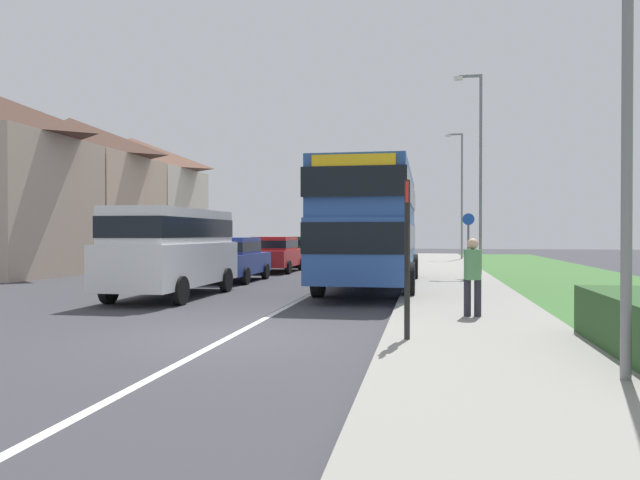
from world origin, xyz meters
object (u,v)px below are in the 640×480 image
object	(u,v)px
parked_car_red	(276,253)
parked_car_dark_green	(300,250)
double_decker_bus	(372,222)
bus_stop_sign	(407,248)
parked_car_blue	(233,257)
pedestrian_at_stop	(473,273)
street_lamp_far	(460,189)
cycle_route_sign	(468,243)
parked_van_white	(173,246)
street_lamp_mid	(478,162)

from	to	relation	value
parked_car_red	parked_car_dark_green	xyz separation A→B (m)	(-0.00, 5.28, -0.01)
double_decker_bus	bus_stop_sign	world-z (taller)	double_decker_bus
double_decker_bus	parked_car_red	distance (m)	9.04
parked_car_blue	parked_car_red	distance (m)	5.47
pedestrian_at_stop	street_lamp_far	distance (m)	27.72
parked_car_blue	bus_stop_sign	xyz separation A→B (m)	(6.69, -11.53, 0.65)
double_decker_bus	cycle_route_sign	bearing A→B (deg)	49.80
parked_car_red	bus_stop_sign	distance (m)	18.21
parked_car_red	cycle_route_sign	world-z (taller)	cycle_route_sign
parked_van_white	street_lamp_far	xyz separation A→B (m)	(9.07, 24.14, 3.26)
bus_stop_sign	cycle_route_sign	distance (m)	13.60
parked_van_white	parked_car_blue	xyz separation A→B (m)	(-0.07, 5.44, -0.54)
pedestrian_at_stop	cycle_route_sign	distance (m)	10.72
parked_car_dark_green	street_lamp_mid	bearing A→B (deg)	-36.39
parked_van_white	parked_car_red	bearing A→B (deg)	89.40
parked_car_dark_green	cycle_route_sign	bearing A→B (deg)	-46.56
parked_car_blue	parked_car_red	xyz separation A→B (m)	(0.19, 5.47, -0.00)
parked_car_blue	double_decker_bus	bearing A→B (deg)	-19.83
parked_car_blue	street_lamp_far	distance (m)	21.16
cycle_route_sign	street_lamp_far	distance (m)	17.08
bus_stop_sign	parked_car_red	bearing A→B (deg)	110.92
parked_van_white	cycle_route_sign	size ratio (longest dim) A/B	2.16
street_lamp_mid	pedestrian_at_stop	bearing A→B (deg)	-95.21
cycle_route_sign	street_lamp_far	xyz separation A→B (m)	(0.62, 16.75, 3.26)
pedestrian_at_stop	bus_stop_sign	bearing A→B (deg)	-113.28
parked_van_white	pedestrian_at_stop	xyz separation A→B (m)	(7.81, -3.30, -0.46)
double_decker_bus	bus_stop_sign	bearing A→B (deg)	-81.66
double_decker_bus	street_lamp_mid	distance (m)	7.63
parked_car_blue	bus_stop_sign	world-z (taller)	bus_stop_sign
double_decker_bus	street_lamp_far	xyz separation A→B (m)	(3.87, 20.60, 2.55)
cycle_route_sign	parked_car_blue	bearing A→B (deg)	-167.16
parked_car_blue	cycle_route_sign	distance (m)	8.76
bus_stop_sign	street_lamp_mid	bearing A→B (deg)	81.40
double_decker_bus	parked_van_white	world-z (taller)	double_decker_bus
pedestrian_at_stop	bus_stop_sign	xyz separation A→B (m)	(-1.20, -2.78, 0.56)
parked_car_blue	parked_car_dark_green	bearing A→B (deg)	89.02
parked_car_red	street_lamp_far	bearing A→B (deg)	55.89
cycle_route_sign	street_lamp_mid	xyz separation A→B (m)	(0.54, 2.26, 3.26)
parked_van_white	double_decker_bus	bearing A→B (deg)	34.25
double_decker_bus	bus_stop_sign	xyz separation A→B (m)	(1.41, -9.63, -0.60)
parked_car_dark_green	cycle_route_sign	xyz separation A→B (m)	(8.34, -8.81, 0.55)
double_decker_bus	street_lamp_mid	world-z (taller)	street_lamp_mid
parked_car_red	street_lamp_mid	xyz separation A→B (m)	(8.88, -1.27, 3.80)
parked_car_red	street_lamp_mid	world-z (taller)	street_lamp_mid
double_decker_bus	street_lamp_mid	bearing A→B (deg)	58.18
parked_van_white	parked_car_dark_green	world-z (taller)	parked_van_white
parked_car_dark_green	parked_car_red	bearing A→B (deg)	-89.95
parked_car_dark_green	street_lamp_far	distance (m)	12.57
parked_car_blue	pedestrian_at_stop	distance (m)	11.77
parked_car_blue	street_lamp_far	xyz separation A→B (m)	(9.15, 18.70, 3.80)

